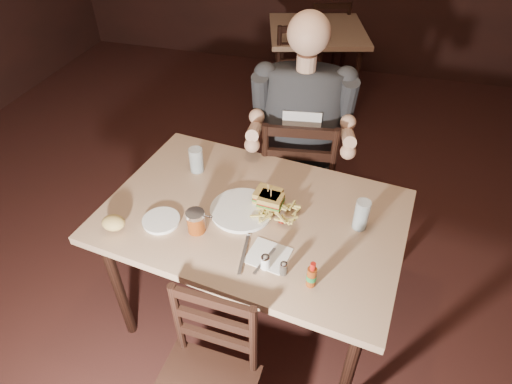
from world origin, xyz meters
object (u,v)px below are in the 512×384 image
(dinner_plate, at_px, (242,211))
(side_plate, at_px, (161,221))
(bg_chair_far, at_px, (323,43))
(syrup_dispenser, at_px, (196,222))
(hot_sauce, at_px, (312,274))
(bg_table, at_px, (317,39))
(glass_right, at_px, (361,215))
(main_table, at_px, (253,224))
(glass_left, at_px, (196,160))
(chair_far, at_px, (297,178))
(bg_chair_near, at_px, (303,91))
(diner, at_px, (303,109))

(dinner_plate, distance_m, side_plate, 0.35)
(bg_chair_far, relative_size, syrup_dispenser, 8.54)
(hot_sauce, bearing_deg, dinner_plate, 139.41)
(bg_table, relative_size, hot_sauce, 8.23)
(glass_right, xyz_separation_m, hot_sauce, (-0.15, -0.36, -0.01))
(dinner_plate, height_order, syrup_dispenser, syrup_dispenser)
(main_table, bearing_deg, glass_right, 4.46)
(bg_chair_far, xyz_separation_m, glass_left, (-0.26, -2.68, 0.39))
(bg_table, xyz_separation_m, chair_far, (0.18, -1.69, -0.20))
(bg_table, distance_m, glass_right, 2.39)
(dinner_plate, xyz_separation_m, syrup_dispenser, (-0.15, -0.16, 0.04))
(chair_far, distance_m, glass_right, 0.82)
(glass_left, bearing_deg, glass_right, -13.04)
(bg_chair_near, bearing_deg, syrup_dispenser, -116.44)
(glass_left, bearing_deg, dinner_plate, -37.58)
(main_table, height_order, side_plate, side_plate)
(dinner_plate, height_order, side_plate, dinner_plate)
(chair_far, distance_m, bg_chair_far, 2.24)
(main_table, relative_size, hot_sauce, 11.76)
(bg_table, xyz_separation_m, glass_left, (-0.26, -2.13, 0.15))
(hot_sauce, bearing_deg, bg_table, 98.61)
(syrup_dispenser, bearing_deg, bg_chair_near, 93.96)
(syrup_dispenser, bearing_deg, bg_chair_far, 95.09)
(diner, xyz_separation_m, glass_left, (-0.45, -0.39, -0.14))
(glass_right, bearing_deg, hot_sauce, -112.51)
(bg_chair_far, bearing_deg, hot_sauce, 75.88)
(bg_table, height_order, diner, diner)
(dinner_plate, xyz_separation_m, glass_left, (-0.30, 0.23, 0.06))
(glass_left, xyz_separation_m, side_plate, (-0.01, -0.39, -0.06))
(dinner_plate, xyz_separation_m, hot_sauce, (0.36, -0.31, 0.05))
(dinner_plate, distance_m, syrup_dispenser, 0.22)
(main_table, relative_size, side_plate, 8.90)
(bg_table, relative_size, chair_far, 1.03)
(chair_far, height_order, bg_chair_near, chair_far)
(bg_chair_far, xyz_separation_m, syrup_dispenser, (-0.11, -3.07, 0.38))
(glass_right, height_order, side_plate, glass_right)
(chair_far, relative_size, glass_right, 6.74)
(side_plate, bearing_deg, main_table, 24.06)
(diner, distance_m, hot_sauce, 0.97)
(dinner_plate, relative_size, glass_left, 2.18)
(bg_table, height_order, hot_sauce, hot_sauce)
(bg_table, height_order, syrup_dispenser, syrup_dispenser)
(diner, height_order, hot_sauce, diner)
(glass_left, bearing_deg, syrup_dispenser, -68.86)
(chair_far, xyz_separation_m, side_plate, (-0.45, -0.83, 0.30))
(diner, distance_m, dinner_plate, 0.67)
(diner, relative_size, glass_left, 7.60)
(main_table, height_order, bg_chair_near, bg_chair_near)
(diner, bearing_deg, bg_chair_far, 86.32)
(chair_far, relative_size, bg_chair_near, 1.03)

